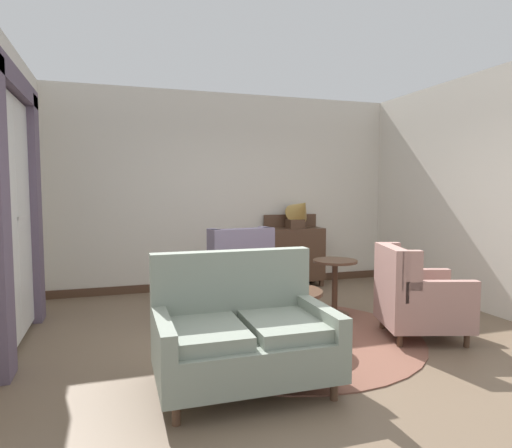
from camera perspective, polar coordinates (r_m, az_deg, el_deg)
name	(u,v)px	position (r m, az deg, el deg)	size (l,w,h in m)	color
ground	(301,346)	(4.57, 5.78, -15.29)	(7.98, 7.98, 0.00)	brown
wall_back	(229,191)	(7.01, -3.51, 4.20)	(5.59, 0.08, 3.02)	silver
wall_left	(5,193)	(4.90, -29.47, 3.47)	(0.08, 3.99, 3.02)	silver
wall_right	(464,192)	(6.54, 25.10, 3.75)	(0.08, 3.99, 3.02)	silver
baseboard_back	(230,283)	(7.11, -3.34, -7.56)	(5.43, 0.03, 0.12)	#4C3323
area_rug	(289,336)	(4.83, 4.31, -14.10)	(2.74, 2.74, 0.01)	brown
window_with_curtains	(18,203)	(4.93, -28.22, 2.43)	(0.12, 2.02, 2.67)	silver
coffee_table	(284,301)	(4.54, 3.64, -9.87)	(0.77, 0.77, 0.53)	#4C3323
porcelain_vase	(280,276)	(4.53, 3.14, -6.72)	(0.19, 0.19, 0.31)	brown
settee	(242,334)	(3.59, -1.75, -13.94)	(1.36, 0.91, 1.03)	gray
armchair_near_sideboard	(416,298)	(4.95, 19.86, -8.88)	(1.00, 0.94, 0.96)	tan
armchair_foreground_right	(234,279)	(5.48, -2.87, -7.08)	(0.88, 1.01, 1.09)	slate
side_table	(335,282)	(5.51, 10.07, -7.36)	(0.53, 0.53, 0.69)	#4C3323
sideboard	(294,253)	(7.12, 4.93, -3.76)	(0.90, 0.41, 1.14)	#4C3323
gramophone	(300,211)	(6.99, 5.65, 1.69)	(0.45, 0.55, 0.56)	#4C3323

